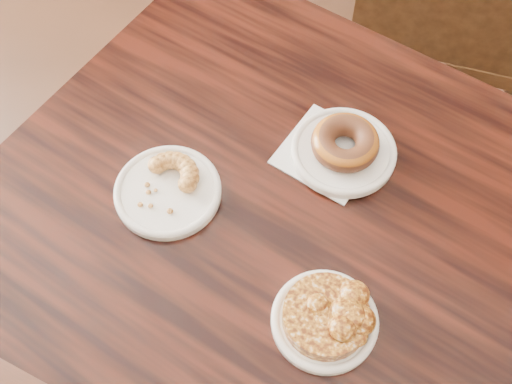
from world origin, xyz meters
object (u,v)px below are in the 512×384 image
Objects in this scene: glazed_donut at (345,143)px; cruller_fragment at (166,185)px; chair_far at (451,5)px; apple_fritter at (326,315)px; cafe_table at (265,317)px.

glazed_donut is 0.28m from cruller_fragment.
chair_far is 1.02m from cruller_fragment.
chair_far is at bearing 96.98° from glazed_donut.
glazed_donut is 0.69× the size of apple_fritter.
cruller_fragment is at bearing -130.05° from glazed_donut.
cafe_table is 0.93m from chair_far.
cruller_fragment is at bearing 173.35° from apple_fritter.
chair_far is (-0.07, 0.92, 0.08)m from cafe_table.
cafe_table is 8.93× the size of cruller_fragment.
cruller_fragment reaches higher than cafe_table.
chair_far reaches higher than glazed_donut.
cruller_fragment is (-0.16, -0.04, 0.40)m from cafe_table.
glazed_donut is at bearing 82.87° from cafe_table.
chair_far is 0.82m from glazed_donut.
apple_fritter is at bearing -27.92° from cafe_table.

